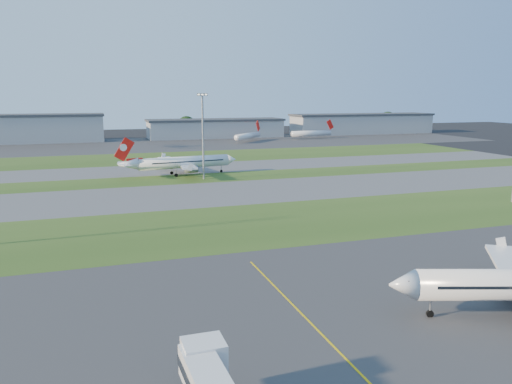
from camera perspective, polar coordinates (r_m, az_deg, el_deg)
name	(u,v)px	position (r m, az deg, el deg)	size (l,w,h in m)	color
ground	(297,367)	(49.97, 4.76, -19.32)	(700.00, 700.00, 0.00)	black
apron_near	(297,367)	(49.96, 4.76, -19.32)	(300.00, 70.00, 0.01)	#333335
grass_strip_a	(191,229)	(96.50, -7.46, -4.23)	(300.00, 34.00, 0.01)	#2B4717
taxiway_a	(166,196)	(128.23, -10.29, -0.51)	(300.00, 32.00, 0.01)	#515154
grass_strip_b	(153,181)	(152.63, -11.64, 1.27)	(300.00, 18.00, 0.01)	#2B4717
taxiway_b	(145,170)	(174.24, -12.52, 2.43)	(300.00, 26.00, 0.01)	#515154
grass_strip_c	(137,159)	(206.81, -13.49, 3.70)	(300.00, 40.00, 0.01)	#2B4717
apron_far	(126,145)	(266.30, -14.65, 5.22)	(400.00, 80.00, 0.01)	#333335
yellow_line	(345,358)	(51.91, 10.11, -18.22)	(0.25, 60.00, 0.02)	gold
airliner_taxiing	(183,163)	(161.32, -8.34, 3.34)	(36.48, 30.78, 11.40)	white
mini_jet_near	(248,136)	(275.63, -0.94, 6.44)	(21.21, 21.69, 9.48)	white
mini_jet_far	(312,133)	(297.03, 6.37, 6.70)	(28.60, 6.18, 9.48)	white
light_mast_centre	(203,130)	(151.38, -6.09, 7.01)	(3.20, 0.70, 25.80)	gray
hangar_west	(35,128)	(296.36, -23.90, 6.67)	(71.40, 23.00, 15.20)	gray
hangar_east	(216,128)	(303.91, -4.64, 7.28)	(81.60, 23.00, 11.20)	gray
hangar_far_east	(362,124)	(341.72, 12.02, 7.65)	(96.90, 23.00, 13.20)	gray
tree_mid_west	(85,129)	(306.16, -19.00, 6.78)	(9.90, 9.90, 10.80)	black
tree_mid_east	(187,125)	(314.35, -7.93, 7.55)	(11.55, 11.55, 12.60)	black
tree_east	(299,124)	(334.40, 4.98, 7.70)	(10.45, 10.45, 11.40)	black
tree_far_east	(388,121)	(371.03, 14.81, 7.90)	(12.65, 12.65, 13.80)	black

